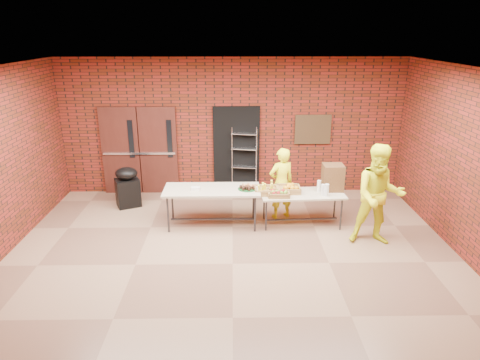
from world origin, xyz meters
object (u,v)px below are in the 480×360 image
(volunteer_man, at_px, (379,195))
(coffee_dispenser, at_px, (333,177))
(table_right, at_px, (302,196))
(wire_rack, at_px, (244,161))
(volunteer_woman, at_px, (281,183))
(table_left, at_px, (212,192))
(covered_grill, at_px, (127,187))

(volunteer_man, bearing_deg, coffee_dispenser, 128.97)
(table_right, distance_m, volunteer_man, 1.52)
(wire_rack, bearing_deg, volunteer_man, -36.82)
(table_right, distance_m, coffee_dispenser, 0.73)
(table_right, height_order, coffee_dispenser, coffee_dispenser)
(table_right, bearing_deg, volunteer_man, -35.83)
(table_right, height_order, volunteer_man, volunteer_man)
(volunteer_man, bearing_deg, volunteer_woman, 150.88)
(coffee_dispenser, bearing_deg, volunteer_woman, 168.73)
(wire_rack, xyz_separation_m, table_left, (-0.69, -1.77, -0.09))
(covered_grill, distance_m, volunteer_man, 5.34)
(wire_rack, xyz_separation_m, coffee_dispenser, (1.75, -1.60, 0.14))
(wire_rack, height_order, volunteer_woman, wire_rack)
(covered_grill, bearing_deg, wire_rack, -8.84)
(table_right, bearing_deg, covered_grill, 161.67)
(coffee_dispenser, height_order, volunteer_man, volunteer_man)
(table_left, relative_size, covered_grill, 2.10)
(table_right, bearing_deg, coffee_dispenser, 12.84)
(volunteer_man, bearing_deg, table_right, 153.94)
(table_left, bearing_deg, volunteer_woman, 14.80)
(wire_rack, height_order, table_right, wire_rack)
(coffee_dispenser, relative_size, volunteer_woman, 0.35)
(table_right, relative_size, covered_grill, 1.87)
(table_left, height_order, table_right, table_left)
(wire_rack, xyz_separation_m, volunteer_man, (2.36, -2.58, 0.13))
(covered_grill, bearing_deg, volunteer_man, -44.76)
(volunteer_man, bearing_deg, wire_rack, 139.41)
(covered_grill, relative_size, volunteer_man, 0.48)
(wire_rack, height_order, volunteer_man, volunteer_man)
(table_left, relative_size, coffee_dispenser, 3.57)
(volunteer_woman, bearing_deg, volunteer_man, 122.98)
(volunteer_woman, distance_m, volunteer_man, 2.03)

